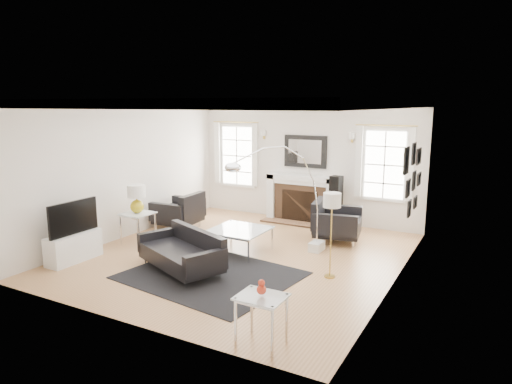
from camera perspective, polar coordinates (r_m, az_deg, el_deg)
The scene contains 25 objects.
floor at distance 8.50m, azimuth -1.77°, elevation -7.87°, with size 6.00×6.00×0.00m, color #A57045.
back_wall at distance 10.83m, azimuth 6.24°, elevation 3.76°, with size 5.50×0.04×2.80m, color silver.
front_wall at distance 5.82m, azimuth -16.93°, elevation -2.85°, with size 5.50×0.04×2.80m, color silver.
left_wall at distance 9.83m, azimuth -15.82°, elevation 2.68°, with size 0.04×6.00×2.80m, color silver.
right_wall at distance 7.19m, azimuth 17.44°, elevation -0.31°, with size 0.04×6.00×2.80m, color silver.
ceiling at distance 8.05m, azimuth -1.89°, elevation 11.36°, with size 5.50×6.00×0.02m, color white.
crown_molding at distance 8.05m, azimuth -1.88°, elevation 10.93°, with size 5.50×6.00×0.12m, color white.
fireplace at distance 10.78m, azimuth 5.72°, elevation -0.89°, with size 1.70×0.69×1.11m.
mantel_mirror at distance 10.76m, azimuth 6.17°, elevation 5.06°, with size 1.05×0.07×0.75m.
window_left at distance 11.60m, azimuth -2.36°, elevation 4.58°, with size 1.24×0.15×1.62m.
window_right at distance 10.22m, azimuth 15.78°, elevation 3.32°, with size 1.24×0.15×1.62m.
gallery_wall at distance 8.43m, azimuth 19.01°, elevation 2.11°, with size 0.04×1.73×1.29m.
tv_unit at distance 8.70m, azimuth -21.82°, elevation -5.96°, with size 0.35×1.00×1.09m.
area_rug at distance 7.57m, azimuth -5.63°, elevation -10.31°, with size 2.58×2.15×0.01m, color black.
sofa at distance 7.77m, azimuth -9.03°, elevation -7.52°, with size 1.85×1.35×0.55m.
armchair_left at distance 10.31m, azimuth -9.41°, elevation -2.49°, with size 0.94×1.03×0.67m.
armchair_right at distance 9.39m, azimuth 9.75°, elevation -3.78°, with size 1.07×1.16×0.68m.
coffee_table at distance 8.54m, azimuth -2.13°, elevation -4.86°, with size 1.01×1.01×0.45m.
side_table_left at distance 9.38m, azimuth -14.58°, elevation -3.22°, with size 0.56×0.56×0.62m.
nesting_table at distance 5.35m, azimuth 0.68°, elevation -14.06°, with size 0.54×0.46×0.60m.
gourd_lamp at distance 9.28m, azimuth -14.70°, elevation -0.59°, with size 0.36×0.36×0.57m.
orange_vase at distance 5.27m, azimuth 0.69°, elevation -11.89°, with size 0.11×0.11×0.18m.
arc_floor_lamp at distance 8.29m, azimuth 2.56°, elevation -0.33°, with size 1.47×1.36×2.08m.
stick_floor_lamp at distance 7.22m, azimuth 9.47°, elevation -1.56°, with size 0.28×0.28×1.38m.
speaker_tower at distance 10.33m, azimuth 9.93°, elevation -1.24°, with size 0.24×0.24×1.18m, color black.
Camera 1 is at (4.07, -6.94, 2.74)m, focal length 32.00 mm.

